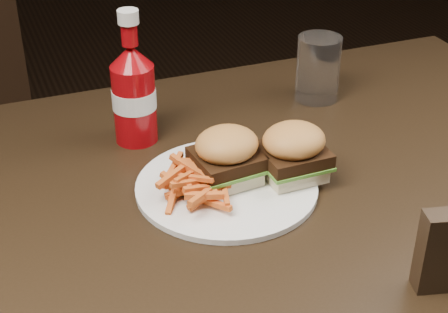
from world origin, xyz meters
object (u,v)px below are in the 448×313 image
object	(u,v)px
ketchup_bottle	(135,106)
tumbler	(318,70)
dining_table	(260,192)
plate	(227,187)

from	to	relation	value
ketchup_bottle	tumbler	distance (m)	0.35
dining_table	tumbler	bearing A→B (deg)	46.42
ketchup_bottle	tumbler	xyz separation A→B (m)	(0.34, 0.03, -0.01)
dining_table	tumbler	size ratio (longest dim) A/B	9.82
dining_table	plate	size ratio (longest dim) A/B	4.57
dining_table	plate	distance (m)	0.06
tumbler	plate	bearing A→B (deg)	-139.96
plate	ketchup_bottle	size ratio (longest dim) A/B	1.91
ketchup_bottle	tumbler	world-z (taller)	ketchup_bottle
ketchup_bottle	plate	bearing A→B (deg)	-66.96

